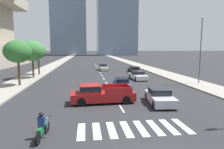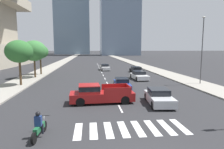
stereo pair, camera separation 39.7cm
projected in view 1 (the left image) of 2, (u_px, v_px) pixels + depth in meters
sidewalk_east at (163, 73)px, 38.31m from camera, size 4.00×260.00×0.15m
sidewalk_west at (34, 75)px, 35.15m from camera, size 4.00×260.00×0.15m
crosswalk_near at (134, 128)px, 11.95m from camera, size 6.75×2.45×0.01m
lane_divider_center at (100, 73)px, 39.46m from camera, size 0.14×50.00×0.01m
motorcycle_third at (42, 128)px, 10.64m from camera, size 0.70×2.18×1.49m
pickup_truck at (100, 94)px, 17.49m from camera, size 5.71×2.20×1.67m
sedan_blue_0 at (122, 84)px, 23.59m from camera, size 1.97×4.85×1.29m
sedan_black_1 at (135, 70)px, 39.58m from camera, size 2.07×4.67×1.20m
sedan_silver_2 at (160, 97)px, 17.28m from camera, size 2.26×4.45×1.33m
sedan_white_3 at (103, 67)px, 44.07m from camera, size 2.09×4.83×1.35m
sedan_white_4 at (138, 75)px, 30.98m from camera, size 2.13×4.77×1.31m
street_lamp_east at (201, 46)px, 26.13m from camera, size 0.50×0.24×8.80m
street_tree_nearest at (18, 52)px, 24.67m from camera, size 3.36×3.36×5.73m
street_tree_second at (32, 51)px, 31.36m from camera, size 3.87×3.87×5.96m
street_tree_third at (38, 52)px, 35.29m from camera, size 2.90×2.90×5.32m
office_tower_left_skyline at (69, 7)px, 169.59m from camera, size 28.92×28.52×89.50m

